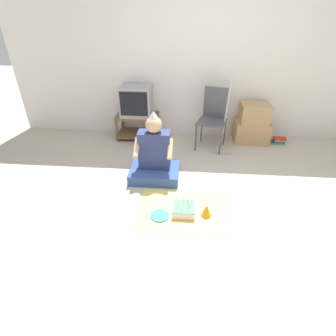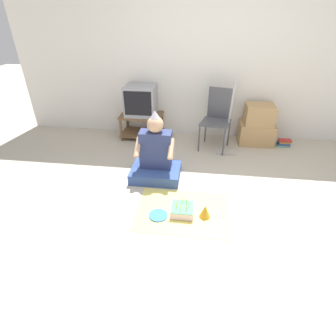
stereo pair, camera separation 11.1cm
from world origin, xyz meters
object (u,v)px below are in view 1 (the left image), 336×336
(cardboard_box_stack, at_px, (252,124))
(paper_plate, at_px, (160,215))
(person_seated, at_px, (155,158))
(book_pile, at_px, (278,141))
(folding_chair, at_px, (213,115))
(dust_mop, at_px, (224,132))
(birthday_cake, at_px, (184,209))
(party_hat_blue, at_px, (207,210))
(tv, at_px, (136,101))

(cardboard_box_stack, xyz_separation_m, paper_plate, (-1.31, -1.99, -0.29))
(cardboard_box_stack, distance_m, person_seated, 1.90)
(book_pile, bearing_deg, person_seated, -149.10)
(folding_chair, xyz_separation_m, person_seated, (-0.80, -1.01, -0.24))
(dust_mop, distance_m, birthday_cake, 1.65)
(cardboard_box_stack, distance_m, paper_plate, 2.40)
(cardboard_box_stack, distance_m, party_hat_blue, 2.12)
(book_pile, distance_m, person_seated, 2.24)
(folding_chair, distance_m, person_seated, 1.31)
(book_pile, xyz_separation_m, person_seated, (-1.91, -1.14, 0.22))
(tv, xyz_separation_m, book_pile, (2.35, -0.07, -0.59))
(book_pile, height_order, paper_plate, book_pile)
(tv, bearing_deg, birthday_cake, -66.23)
(tv, bearing_deg, paper_plate, -73.52)
(cardboard_box_stack, bearing_deg, person_seated, -140.35)
(party_hat_blue, bearing_deg, book_pile, 56.06)
(cardboard_box_stack, relative_size, dust_mop, 0.58)
(cardboard_box_stack, height_order, dust_mop, dust_mop)
(paper_plate, bearing_deg, book_pile, 47.54)
(tv, xyz_separation_m, cardboard_box_stack, (1.90, -0.00, -0.34))
(folding_chair, xyz_separation_m, party_hat_blue, (-0.15, -1.74, -0.44))
(cardboard_box_stack, xyz_separation_m, party_hat_blue, (-0.81, -1.95, -0.22))
(dust_mop, height_order, paper_plate, dust_mop)
(folding_chair, height_order, paper_plate, folding_chair)
(tv, height_order, dust_mop, dust_mop)
(cardboard_box_stack, relative_size, paper_plate, 3.10)
(book_pile, height_order, party_hat_blue, party_hat_blue)
(folding_chair, bearing_deg, book_pile, 7.09)
(birthday_cake, bearing_deg, cardboard_box_stack, 61.15)
(tv, height_order, book_pile, tv)
(tv, height_order, party_hat_blue, tv)
(party_hat_blue, bearing_deg, cardboard_box_stack, 67.30)
(tv, distance_m, dust_mop, 1.50)
(tv, xyz_separation_m, paper_plate, (0.59, -1.99, -0.63))
(dust_mop, bearing_deg, tv, 164.52)
(folding_chair, bearing_deg, person_seated, -128.38)
(cardboard_box_stack, bearing_deg, dust_mop, -141.88)
(party_hat_blue, bearing_deg, birthday_cake, 173.33)
(cardboard_box_stack, relative_size, book_pile, 3.02)
(folding_chair, height_order, person_seated, folding_chair)
(birthday_cake, bearing_deg, folding_chair, 77.13)
(tv, bearing_deg, person_seated, -70.06)
(cardboard_box_stack, distance_m, book_pile, 0.52)
(cardboard_box_stack, relative_size, party_hat_blue, 4.47)
(party_hat_blue, bearing_deg, dust_mop, 78.40)
(tv, distance_m, folding_chair, 1.26)
(person_seated, bearing_deg, dust_mop, 40.41)
(dust_mop, bearing_deg, paper_plate, -116.99)
(cardboard_box_stack, bearing_deg, folding_chair, -162.81)
(folding_chair, distance_m, cardboard_box_stack, 0.73)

